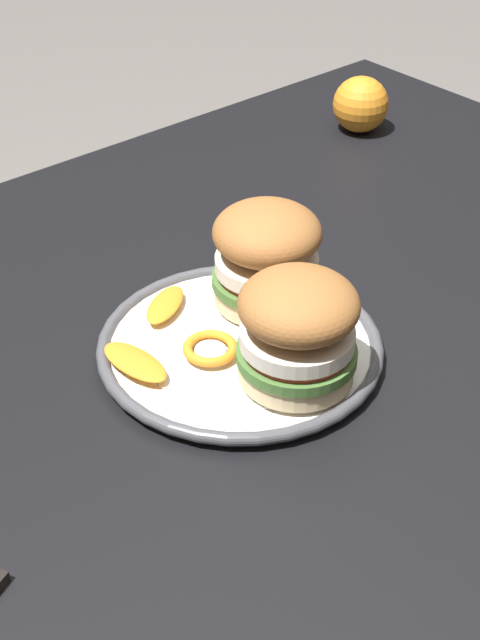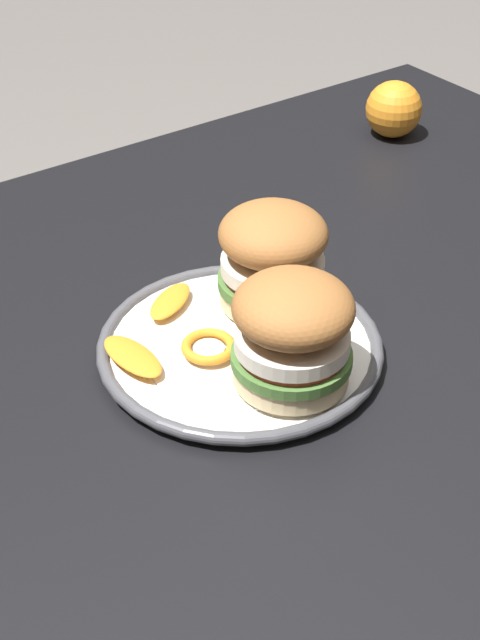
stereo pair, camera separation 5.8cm
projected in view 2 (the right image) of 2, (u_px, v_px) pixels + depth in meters
The scene contains 8 objects.
dining_table at pixel (243, 407), 0.96m from camera, with size 1.21×0.81×0.74m.
dinner_plate at pixel (240, 347), 0.85m from camera, with size 0.26×0.26×0.02m.
sandwich_half_left at pixel (273, 256), 0.87m from camera, with size 0.14×0.14×0.10m.
sandwich_half_right at pixel (293, 331), 0.77m from camera, with size 0.12×0.12×0.10m.
orange_peel_curled at pixel (209, 347), 0.83m from camera, with size 0.07×0.07×0.01m.
orange_peel_strip_long at pixel (170, 301), 0.89m from camera, with size 0.07×0.06×0.01m.
orange_peel_strip_short at pixel (132, 356), 0.82m from camera, with size 0.04×0.08×0.01m.
whole_orange at pixel (394, 109), 1.22m from camera, with size 0.07×0.07×0.07m, color orange.
Camera 2 is at (-0.42, -0.59, 1.27)m, focal length 52.34 mm.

